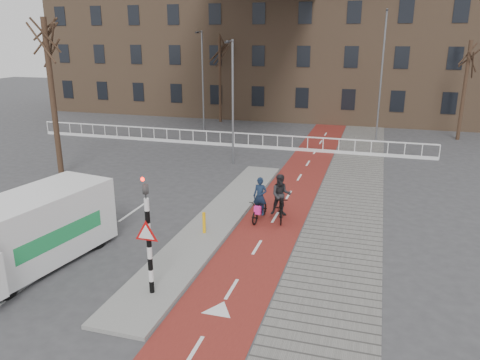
# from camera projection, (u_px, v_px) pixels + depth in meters

# --- Properties ---
(ground) EXTENTS (120.00, 120.00, 0.00)m
(ground) POSITION_uv_depth(u_px,v_px,m) (197.00, 267.00, 15.23)
(ground) COLOR #38383A
(ground) RESTS_ON ground
(bike_lane) EXTENTS (2.50, 60.00, 0.01)m
(bike_lane) POSITION_uv_depth(u_px,v_px,m) (296.00, 183.00, 23.98)
(bike_lane) COLOR maroon
(bike_lane) RESTS_ON ground
(sidewalk) EXTENTS (3.00, 60.00, 0.01)m
(sidewalk) POSITION_uv_depth(u_px,v_px,m) (352.00, 188.00, 23.22)
(sidewalk) COLOR slate
(sidewalk) RESTS_ON ground
(curb_island) EXTENTS (1.80, 16.00, 0.12)m
(curb_island) POSITION_uv_depth(u_px,v_px,m) (217.00, 219.00, 19.07)
(curb_island) COLOR gray
(curb_island) RESTS_ON ground
(traffic_signal) EXTENTS (0.80, 0.80, 3.68)m
(traffic_signal) POSITION_uv_depth(u_px,v_px,m) (148.00, 233.00, 12.96)
(traffic_signal) COLOR black
(traffic_signal) RESTS_ON curb_island
(bollard) EXTENTS (0.12, 0.12, 0.81)m
(bollard) POSITION_uv_depth(u_px,v_px,m) (204.00, 223.00, 17.50)
(bollard) COLOR #F6AE0D
(bollard) RESTS_ON curb_island
(cyclist_near) EXTENTS (0.73, 1.74, 1.80)m
(cyclist_near) POSITION_uv_depth(u_px,v_px,m) (260.00, 206.00, 18.97)
(cyclist_near) COLOR black
(cyclist_near) RESTS_ON bike_lane
(cyclist_far) EXTENTS (0.95, 1.87, 1.94)m
(cyclist_far) POSITION_uv_depth(u_px,v_px,m) (281.00, 202.00, 18.89)
(cyclist_far) COLOR black
(cyclist_far) RESTS_ON bike_lane
(van) EXTENTS (3.07, 5.78, 2.36)m
(van) POSITION_uv_depth(u_px,v_px,m) (32.00, 229.00, 15.07)
(van) COLOR silver
(van) RESTS_ON ground
(railing) EXTENTS (28.00, 0.10, 0.99)m
(railing) POSITION_uv_depth(u_px,v_px,m) (220.00, 141.00, 32.08)
(railing) COLOR silver
(railing) RESTS_ON ground
(townhouse_row) EXTENTS (46.00, 10.00, 15.90)m
(townhouse_row) POSITION_uv_depth(u_px,v_px,m) (292.00, 29.00, 43.06)
(townhouse_row) COLOR #7F6047
(townhouse_row) RESTS_ON ground
(tree_left) EXTENTS (0.29, 0.29, 8.12)m
(tree_left) POSITION_uv_depth(u_px,v_px,m) (53.00, 100.00, 24.13)
(tree_left) COLOR #322116
(tree_left) RESTS_ON ground
(tree_mid) EXTENTS (0.24, 0.24, 7.15)m
(tree_mid) POSITION_uv_depth(u_px,v_px,m) (220.00, 80.00, 40.07)
(tree_mid) COLOR #322116
(tree_mid) RESTS_ON ground
(tree_right) EXTENTS (0.25, 0.25, 6.96)m
(tree_right) POSITION_uv_depth(u_px,v_px,m) (464.00, 91.00, 33.01)
(tree_right) COLOR #322116
(tree_right) RESTS_ON ground
(streetlight_near) EXTENTS (0.12, 0.12, 7.05)m
(streetlight_near) POSITION_uv_depth(u_px,v_px,m) (233.00, 104.00, 26.61)
(streetlight_near) COLOR slate
(streetlight_near) RESTS_ON ground
(streetlight_left) EXTENTS (0.12, 0.12, 7.61)m
(streetlight_left) POSITION_uv_depth(u_px,v_px,m) (203.00, 82.00, 36.40)
(streetlight_left) COLOR slate
(streetlight_left) RESTS_ON ground
(streetlight_right) EXTENTS (0.12, 0.12, 8.95)m
(streetlight_right) POSITION_uv_depth(u_px,v_px,m) (381.00, 78.00, 32.07)
(streetlight_right) COLOR slate
(streetlight_right) RESTS_ON ground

